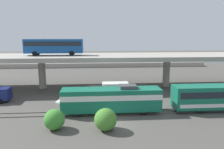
{
  "coord_description": "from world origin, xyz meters",
  "views": [
    {
      "loc": [
        -2.08,
        -25.76,
        11.26
      ],
      "look_at": [
        1.28,
        18.31,
        3.12
      ],
      "focal_mm": 34.13,
      "sensor_mm": 36.0,
      "label": 1
    }
  ],
  "objects_px": {
    "parked_car_1": "(102,58)",
    "parked_car_3": "(138,60)",
    "transit_bus_on_overpass": "(54,46)",
    "parked_car_0": "(18,59)",
    "parked_car_4": "(116,59)",
    "train_locomotive": "(106,99)",
    "parked_car_5": "(144,59)",
    "service_truck_west": "(110,91)",
    "parked_car_2": "(161,59)",
    "parked_car_6": "(173,58)"
  },
  "relations": [
    {
      "from": "parked_car_0",
      "to": "parked_car_3",
      "type": "distance_m",
      "value": 44.81
    },
    {
      "from": "train_locomotive",
      "to": "parked_car_4",
      "type": "relative_size",
      "value": 3.28
    },
    {
      "from": "train_locomotive",
      "to": "parked_car_5",
      "type": "bearing_deg",
      "value": -108.61
    },
    {
      "from": "train_locomotive",
      "to": "transit_bus_on_overpass",
      "type": "relative_size",
      "value": 1.28
    },
    {
      "from": "train_locomotive",
      "to": "parked_car_0",
      "type": "xyz_separation_m",
      "value": [
        -30.63,
        51.97,
        0.2
      ]
    },
    {
      "from": "parked_car_3",
      "to": "transit_bus_on_overpass",
      "type": "bearing_deg",
      "value": -127.02
    },
    {
      "from": "parked_car_0",
      "to": "parked_car_4",
      "type": "distance_m",
      "value": 36.66
    },
    {
      "from": "service_truck_west",
      "to": "parked_car_5",
      "type": "height_order",
      "value": "parked_car_5"
    },
    {
      "from": "transit_bus_on_overpass",
      "to": "parked_car_0",
      "type": "xyz_separation_m",
      "value": [
        -20.45,
        35.99,
        -6.77
      ]
    },
    {
      "from": "parked_car_5",
      "to": "parked_car_3",
      "type": "bearing_deg",
      "value": -138.67
    },
    {
      "from": "service_truck_west",
      "to": "parked_car_1",
      "type": "height_order",
      "value": "parked_car_1"
    },
    {
      "from": "parked_car_0",
      "to": "parked_car_6",
      "type": "distance_m",
      "value": 60.23
    },
    {
      "from": "service_truck_west",
      "to": "parked_car_6",
      "type": "height_order",
      "value": "parked_car_6"
    },
    {
      "from": "parked_car_3",
      "to": "parked_car_6",
      "type": "distance_m",
      "value": 16.49
    },
    {
      "from": "train_locomotive",
      "to": "parked_car_5",
      "type": "distance_m",
      "value": 53.58
    },
    {
      "from": "train_locomotive",
      "to": "service_truck_west",
      "type": "xyz_separation_m",
      "value": [
        1.04,
        6.71,
        -0.56
      ]
    },
    {
      "from": "transit_bus_on_overpass",
      "to": "parked_car_1",
      "type": "height_order",
      "value": "transit_bus_on_overpass"
    },
    {
      "from": "parked_car_3",
      "to": "parked_car_6",
      "type": "bearing_deg",
      "value": 19.31
    },
    {
      "from": "parked_car_5",
      "to": "service_truck_west",
      "type": "bearing_deg",
      "value": -110.02
    },
    {
      "from": "parked_car_5",
      "to": "transit_bus_on_overpass",
      "type": "bearing_deg",
      "value": -128.1
    },
    {
      "from": "parked_car_5",
      "to": "parked_car_4",
      "type": "bearing_deg",
      "value": -176.61
    },
    {
      "from": "transit_bus_on_overpass",
      "to": "parked_car_1",
      "type": "bearing_deg",
      "value": -106.68
    },
    {
      "from": "parked_car_2",
      "to": "parked_car_6",
      "type": "relative_size",
      "value": 0.93
    },
    {
      "from": "parked_car_2",
      "to": "parked_car_1",
      "type": "bearing_deg",
      "value": -9.81
    },
    {
      "from": "parked_car_0",
      "to": "train_locomotive",
      "type": "bearing_deg",
      "value": -59.49
    },
    {
      "from": "parked_car_0",
      "to": "parked_car_5",
      "type": "relative_size",
      "value": 1.01
    },
    {
      "from": "train_locomotive",
      "to": "parked_car_1",
      "type": "relative_size",
      "value": 3.5
    },
    {
      "from": "parked_car_1",
      "to": "parked_car_3",
      "type": "relative_size",
      "value": 1.0
    },
    {
      "from": "parked_car_1",
      "to": "parked_car_4",
      "type": "relative_size",
      "value": 0.94
    },
    {
      "from": "transit_bus_on_overpass",
      "to": "parked_car_0",
      "type": "distance_m",
      "value": 41.94
    },
    {
      "from": "parked_car_1",
      "to": "parked_car_4",
      "type": "distance_m",
      "value": 6.0
    },
    {
      "from": "parked_car_1",
      "to": "parked_car_5",
      "type": "distance_m",
      "value": 16.25
    },
    {
      "from": "parked_car_5",
      "to": "parked_car_0",
      "type": "bearing_deg",
      "value": 178.57
    },
    {
      "from": "train_locomotive",
      "to": "parked_car_6",
      "type": "height_order",
      "value": "train_locomotive"
    },
    {
      "from": "parked_car_2",
      "to": "parked_car_3",
      "type": "bearing_deg",
      "value": 9.96
    },
    {
      "from": "parked_car_1",
      "to": "parked_car_3",
      "type": "height_order",
      "value": "same"
    },
    {
      "from": "service_truck_west",
      "to": "parked_car_2",
      "type": "relative_size",
      "value": 1.58
    },
    {
      "from": "parked_car_3",
      "to": "parked_car_4",
      "type": "relative_size",
      "value": 0.94
    },
    {
      "from": "parked_car_4",
      "to": "parked_car_6",
      "type": "distance_m",
      "value": 23.84
    },
    {
      "from": "parked_car_0",
      "to": "parked_car_5",
      "type": "distance_m",
      "value": 47.74
    },
    {
      "from": "service_truck_west",
      "to": "parked_car_2",
      "type": "height_order",
      "value": "parked_car_2"
    },
    {
      "from": "parked_car_6",
      "to": "transit_bus_on_overpass",
      "type": "bearing_deg",
      "value": 43.35
    },
    {
      "from": "parked_car_0",
      "to": "parked_car_3",
      "type": "xyz_separation_m",
      "value": [
        44.64,
        -3.9,
        0.0
      ]
    },
    {
      "from": "service_truck_west",
      "to": "parked_car_5",
      "type": "bearing_deg",
      "value": -110.02
    },
    {
      "from": "parked_car_0",
      "to": "parked_car_4",
      "type": "height_order",
      "value": "same"
    },
    {
      "from": "parked_car_3",
      "to": "parked_car_0",
      "type": "bearing_deg",
      "value": 175.0
    },
    {
      "from": "transit_bus_on_overpass",
      "to": "parked_car_3",
      "type": "xyz_separation_m",
      "value": [
        24.2,
        32.08,
        -6.77
      ]
    },
    {
      "from": "parked_car_0",
      "to": "parked_car_4",
      "type": "relative_size",
      "value": 0.93
    },
    {
      "from": "parked_car_1",
      "to": "parked_car_2",
      "type": "bearing_deg",
      "value": -9.81
    },
    {
      "from": "parked_car_6",
      "to": "parked_car_1",
      "type": "bearing_deg",
      "value": -0.1
    }
  ]
}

